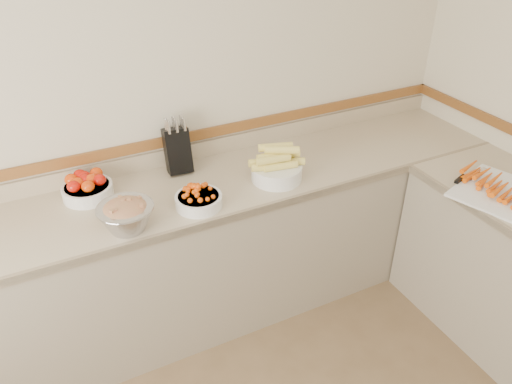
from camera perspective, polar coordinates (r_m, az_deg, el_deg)
name	(u,v)px	position (r m, az deg, el deg)	size (l,w,h in m)	color
back_wall	(143,102)	(2.78, -12.74, 9.97)	(4.00, 4.00, 0.00)	beige
counter_back	(177,259)	(2.94, -9.07, -7.61)	(4.00, 0.65, 1.08)	#C1AD8C
knife_block	(177,149)	(2.83, -8.98, 4.85)	(0.15, 0.18, 0.33)	black
tomato_bowl	(87,187)	(2.73, -18.79, 0.57)	(0.26, 0.26, 0.13)	white
cherry_tomato_bowl	(199,198)	(2.54, -6.58, -0.72)	(0.24, 0.24, 0.13)	white
corn_bowl	(277,167)	(2.74, 2.38, 2.83)	(0.31, 0.28, 0.21)	white
rhubarb_bowl	(126,215)	(2.42, -14.62, -2.56)	(0.27, 0.27, 0.15)	#B2B2BA
cutting_board	(494,188)	(2.94, 25.57, 0.46)	(0.55, 0.49, 0.07)	white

